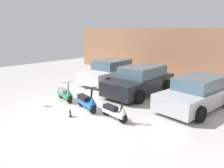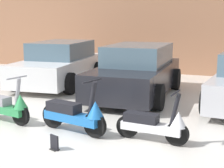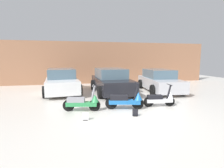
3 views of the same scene
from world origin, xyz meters
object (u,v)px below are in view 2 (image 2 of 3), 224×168
at_px(scooter_front_left, 6,106).
at_px(scooter_front_center, 155,124).
at_px(scooter_front_right, 75,114).
at_px(car_rear_center, 137,72).
at_px(car_rear_left, 60,64).
at_px(placard_near_right_scooter, 54,143).

bearing_deg(scooter_front_left, scooter_front_center, 10.65).
xyz_separation_m(scooter_front_left, scooter_front_right, (1.73, -0.10, 0.02)).
relative_size(scooter_front_left, car_rear_center, 0.33).
xyz_separation_m(scooter_front_left, scooter_front_center, (3.31, -0.03, -0.02)).
height_order(scooter_front_left, car_rear_center, car_rear_center).
relative_size(car_rear_left, placard_near_right_scooter, 16.99).
bearing_deg(car_rear_left, placard_near_right_scooter, 22.98).
xyz_separation_m(scooter_front_left, placard_near_right_scooter, (1.80, -1.02, -0.25)).
distance_m(car_rear_left, placard_near_right_scooter, 6.06).
distance_m(scooter_front_left, car_rear_left, 4.42).
distance_m(scooter_front_left, car_rear_center, 4.00).
xyz_separation_m(scooter_front_left, car_rear_left, (-1.09, 4.27, 0.33)).
xyz_separation_m(scooter_front_center, placard_near_right_scooter, (-1.51, -0.99, -0.23)).
height_order(scooter_front_left, scooter_front_center, scooter_front_left).
xyz_separation_m(scooter_front_center, car_rear_center, (-1.44, 3.55, 0.36)).
height_order(scooter_front_right, car_rear_left, car_rear_left).
height_order(scooter_front_center, placard_near_right_scooter, scooter_front_center).
bearing_deg(scooter_front_right, scooter_front_center, 15.36).
distance_m(scooter_front_right, car_rear_left, 5.21).
relative_size(scooter_front_left, scooter_front_center, 1.06).
height_order(car_rear_center, placard_near_right_scooter, car_rear_center).
bearing_deg(scooter_front_right, scooter_front_left, -170.52).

